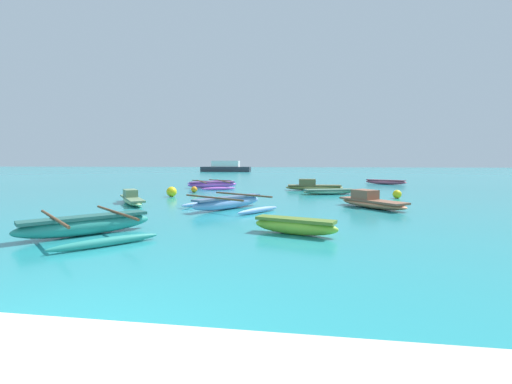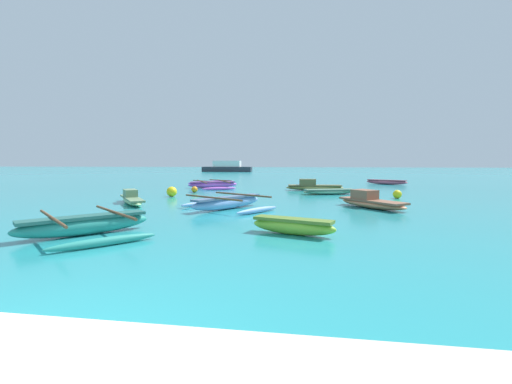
% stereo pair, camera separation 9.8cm
% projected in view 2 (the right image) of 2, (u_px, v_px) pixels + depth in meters
% --- Properties ---
extents(moored_boat_0, '(3.76, 1.05, 0.73)m').
position_uv_depth(moored_boat_0, '(313.00, 186.00, 22.31)').
color(moored_boat_0, '#9D9149').
rests_on(moored_boat_0, ground_plane).
extents(moored_boat_1, '(3.97, 3.62, 0.55)m').
position_uv_depth(moored_boat_1, '(228.00, 203.00, 13.43)').
color(moored_boat_1, '#79A2DC').
rests_on(moored_boat_1, ground_plane).
extents(moored_boat_2, '(4.03, 3.94, 0.55)m').
position_uv_depth(moored_boat_2, '(85.00, 225.00, 8.67)').
color(moored_boat_2, teal).
rests_on(moored_boat_2, ground_plane).
extents(moored_boat_3, '(2.61, 3.21, 0.61)m').
position_uv_depth(moored_boat_3, '(132.00, 199.00, 15.15)').
color(moored_boat_3, '#A6E196').
rests_on(moored_boat_3, ground_plane).
extents(moored_boat_4, '(4.20, 4.11, 0.37)m').
position_uv_depth(moored_boat_4, '(212.00, 183.00, 27.84)').
color(moored_boat_4, purple).
rests_on(moored_boat_4, ground_plane).
extents(moored_boat_5, '(3.16, 2.10, 0.38)m').
position_uv_depth(moored_boat_5, '(386.00, 182.00, 28.15)').
color(moored_boat_5, '#CB5A75').
rests_on(moored_boat_5, ground_plane).
extents(moored_boat_6, '(2.60, 3.06, 0.71)m').
position_uv_depth(moored_boat_6, '(371.00, 202.00, 13.77)').
color(moored_boat_6, '#E1865A').
rests_on(moored_boat_6, ground_plane).
extents(moored_boat_7, '(4.01, 4.96, 0.50)m').
position_uv_depth(moored_boat_7, '(213.00, 185.00, 24.50)').
color(moored_boat_7, '#E261DE').
rests_on(moored_boat_7, ground_plane).
extents(moored_boat_8, '(3.20, 1.66, 0.30)m').
position_uv_depth(moored_boat_8, '(330.00, 191.00, 19.54)').
color(moored_boat_8, '#7BBD95').
rests_on(moored_boat_8, ground_plane).
extents(moored_boat_9, '(2.27, 1.18, 0.42)m').
position_uv_depth(moored_boat_9, '(293.00, 225.00, 8.71)').
color(moored_boat_9, '#8EC937').
rests_on(moored_boat_9, ground_plane).
extents(mooring_buoy_0, '(0.43, 0.43, 0.43)m').
position_uv_depth(mooring_buoy_0, '(397.00, 194.00, 17.29)').
color(mooring_buoy_0, yellow).
rests_on(mooring_buoy_0, ground_plane).
extents(mooring_buoy_1, '(0.54, 0.54, 0.54)m').
position_uv_depth(mooring_buoy_1, '(172.00, 192.00, 18.18)').
color(mooring_buoy_1, yellow).
rests_on(mooring_buoy_1, ground_plane).
extents(mooring_buoy_2, '(0.38, 0.38, 0.38)m').
position_uv_depth(mooring_buoy_2, '(194.00, 189.00, 20.72)').
color(mooring_buoy_2, orange).
rests_on(mooring_buoy_2, ground_plane).
extents(distant_ferry, '(9.39, 2.07, 2.07)m').
position_uv_depth(distant_ferry, '(227.00, 167.00, 64.80)').
color(distant_ferry, '#2D333D').
rests_on(distant_ferry, ground_plane).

